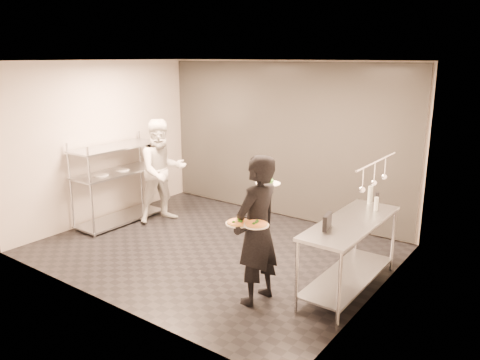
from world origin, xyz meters
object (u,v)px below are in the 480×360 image
Objects in this scene: bottle_green at (370,195)px; pos_monitor at (327,222)px; waiter at (257,230)px; salad_plate at (268,182)px; prep_counter at (350,243)px; pizza_plate_far at (256,224)px; chef at (162,171)px; bottle_clear at (376,204)px; bottle_dark at (377,199)px; pass_rack at (118,179)px; pizza_plate_near at (239,223)px.

pos_monitor is at bearing -91.96° from bottle_green.
waiter is 0.61m from salad_plate.
pizza_plate_far is (-0.63, -1.14, 0.46)m from prep_counter.
bottle_green is at bearing 95.57° from prep_counter.
bottle_clear is (3.83, 0.07, 0.10)m from chef.
waiter is at bearing -76.87° from salad_plate.
chef is 9.45× the size of bottle_dark.
bottle_clear is (0.96, 1.11, -0.38)m from salad_plate.
pass_rack is 3.66m from waiter.
bottle_clear is at bearing -54.01° from bottle_green.
bottle_green reaches higher than bottle_dark.
pizza_plate_near is 1.95m from bottle_clear.
pizza_plate_far is at bearing -118.75° from prep_counter.
salad_plate is at bearing -147.36° from prep_counter.
prep_counter is at bearing 143.67° from waiter.
salad_plate is at bearing -8.98° from pass_rack.
pass_rack is 4.24m from pos_monitor.
chef reaches higher than pass_rack.
waiter reaches higher than bottle_clear.
bottle_green is (0.55, 1.94, -0.04)m from pizza_plate_far.
pass_rack is 3.89m from pizza_plate_far.
prep_counter is 0.84m from bottle_dark.
chef reaches higher than bottle_green.
pizza_plate_far is 0.88m from pos_monitor.
pizza_plate_near is 0.68m from salad_plate.
pos_monitor is 1.04× the size of bottle_green.
pass_rack is at bearing 152.03° from chef.
chef reaches higher than waiter.
pos_monitor is (-0.12, -0.43, 0.39)m from prep_counter.
prep_counter is 9.34× the size of bottle_dark.
chef reaches higher than prep_counter.
pass_rack reaches higher than bottle_dark.
waiter is at bearing 67.19° from pizza_plate_near.
salad_plate is 1.62m from bottle_dark.
chef reaches higher than pos_monitor.
pos_monitor is at bearing 130.19° from waiter.
waiter is at bearing -92.79° from chef.
bottle_clear reaches higher than pizza_plate_near.
prep_counter is at bearing 61.25° from pizza_plate_far.
prep_counter is 1.00× the size of waiter.
bottle_clear is at bearing 153.71° from waiter.
pos_monitor reaches higher than prep_counter.
waiter reaches higher than bottle_green.
pizza_plate_near reaches higher than prep_counter.
salad_plate is at bearing 88.33° from pizza_plate_near.
bottle_clear is (0.10, 0.56, 0.38)m from prep_counter.
bottle_clear is (0.22, 0.99, -0.00)m from pos_monitor.
waiter is 1.70m from bottle_clear.
bottle_dark is at bearing -27.42° from bottle_green.
chef is 3.73m from pos_monitor.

